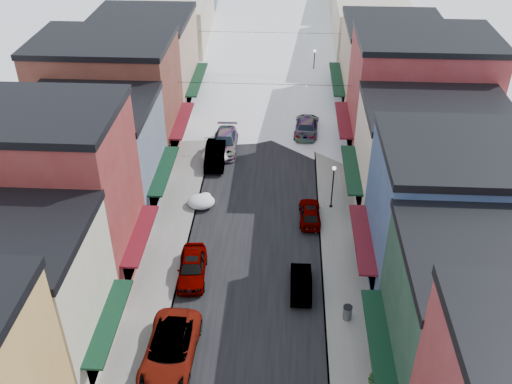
# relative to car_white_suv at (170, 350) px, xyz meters

# --- Properties ---
(road) EXTENTS (10.00, 160.00, 0.01)m
(road) POSITION_rel_car_white_suv_xyz_m (4.30, 47.44, -0.89)
(road) COLOR black
(road) RESTS_ON ground
(sidewalk_left) EXTENTS (3.20, 160.00, 0.15)m
(sidewalk_left) POSITION_rel_car_white_suv_xyz_m (-2.30, 47.44, -0.82)
(sidewalk_left) COLOR gray
(sidewalk_left) RESTS_ON ground
(sidewalk_right) EXTENTS (3.20, 160.00, 0.15)m
(sidewalk_right) POSITION_rel_car_white_suv_xyz_m (10.90, 47.44, -0.82)
(sidewalk_right) COLOR gray
(sidewalk_right) RESTS_ON ground
(curb_left) EXTENTS (0.10, 160.00, 0.15)m
(curb_left) POSITION_rel_car_white_suv_xyz_m (-0.75, 47.44, -0.82)
(curb_left) COLOR slate
(curb_left) RESTS_ON ground
(curb_right) EXTENTS (0.10, 160.00, 0.15)m
(curb_right) POSITION_rel_car_white_suv_xyz_m (9.35, 47.44, -0.82)
(curb_right) COLOR slate
(curb_right) RESTS_ON ground
(bldg_l_cream) EXTENTS (11.30, 8.20, 9.50)m
(bldg_l_cream) POSITION_rel_car_white_suv_xyz_m (-8.89, -0.06, 3.87)
(bldg_l_cream) COLOR beige
(bldg_l_cream) RESTS_ON ground
(bldg_l_brick_near) EXTENTS (12.30, 8.20, 12.50)m
(bldg_l_brick_near) POSITION_rel_car_white_suv_xyz_m (-9.39, 7.94, 5.37)
(bldg_l_brick_near) COLOR maroon
(bldg_l_brick_near) RESTS_ON ground
(bldg_l_grayblue) EXTENTS (11.30, 9.20, 9.00)m
(bldg_l_grayblue) POSITION_rel_car_white_suv_xyz_m (-8.89, 16.44, 3.62)
(bldg_l_grayblue) COLOR slate
(bldg_l_grayblue) RESTS_ON ground
(bldg_l_brick_far) EXTENTS (13.30, 9.20, 11.00)m
(bldg_l_brick_far) POSITION_rel_car_white_suv_xyz_m (-9.89, 25.44, 4.62)
(bldg_l_brick_far) COLOR brown
(bldg_l_brick_far) RESTS_ON ground
(bldg_l_tan) EXTENTS (11.30, 11.20, 10.00)m
(bldg_l_tan) POSITION_rel_car_white_suv_xyz_m (-8.89, 35.44, 4.12)
(bldg_l_tan) COLOR tan
(bldg_l_tan) RESTS_ON ground
(bldg_r_green) EXTENTS (11.30, 9.20, 9.50)m
(bldg_r_green) POSITION_rel_car_white_suv_xyz_m (17.49, -0.56, 3.87)
(bldg_r_green) COLOR #1B392A
(bldg_r_green) RESTS_ON ground
(bldg_r_blue) EXTENTS (11.30, 9.20, 10.50)m
(bldg_r_blue) POSITION_rel_car_white_suv_xyz_m (17.49, 8.44, 4.37)
(bldg_r_blue) COLOR #324971
(bldg_r_blue) RESTS_ON ground
(bldg_r_cream) EXTENTS (12.30, 9.20, 9.00)m
(bldg_r_cream) POSITION_rel_car_white_suv_xyz_m (17.99, 17.44, 3.62)
(bldg_r_cream) COLOR beige
(bldg_r_cream) RESTS_ON ground
(bldg_r_brick_far) EXTENTS (13.30, 9.20, 11.50)m
(bldg_r_brick_far) POSITION_rel_car_white_suv_xyz_m (18.49, 26.44, 4.87)
(bldg_r_brick_far) COLOR maroon
(bldg_r_brick_far) RESTS_ON ground
(bldg_r_tan) EXTENTS (11.30, 11.20, 9.50)m
(bldg_r_tan) POSITION_rel_car_white_suv_xyz_m (17.49, 36.44, 3.87)
(bldg_r_tan) COLOR tan
(bldg_r_tan) RESTS_ON ground
(overhead_cables) EXTENTS (16.40, 15.04, 0.04)m
(overhead_cables) POSITION_rel_car_white_suv_xyz_m (4.30, 34.94, 5.31)
(overhead_cables) COLOR black
(overhead_cables) RESTS_ON ground
(car_white_suv) EXTENTS (3.14, 6.49, 1.78)m
(car_white_suv) POSITION_rel_car_white_suv_xyz_m (0.00, 0.00, 0.00)
(car_white_suv) COLOR white
(car_white_suv) RESTS_ON ground
(car_silver_sedan) EXTENTS (2.25, 4.91, 1.63)m
(car_silver_sedan) POSITION_rel_car_white_suv_xyz_m (0.18, 7.50, -0.07)
(car_silver_sedan) COLOR #AAADB2
(car_silver_sedan) RESTS_ON ground
(car_dark_hatch) EXTENTS (2.00, 5.22, 1.70)m
(car_dark_hatch) POSITION_rel_car_white_suv_xyz_m (0.00, 23.29, -0.04)
(car_dark_hatch) COLOR black
(car_dark_hatch) RESTS_ON ground
(car_silver_wagon) EXTENTS (2.38, 5.75, 1.66)m
(car_silver_wagon) POSITION_rel_car_white_suv_xyz_m (0.65, 25.73, -0.06)
(car_silver_wagon) COLOR #AFB1B7
(car_silver_wagon) RESTS_ON ground
(car_green_sedan) EXTENTS (1.43, 4.10, 1.35)m
(car_green_sedan) POSITION_rel_car_white_suv_xyz_m (7.80, 6.51, -0.22)
(car_green_sedan) COLOR black
(car_green_sedan) RESTS_ON ground
(car_gray_suv) EXTENTS (1.72, 4.17, 1.41)m
(car_gray_suv) POSITION_rel_car_white_suv_xyz_m (8.60, 14.65, -0.18)
(car_gray_suv) COLOR #A1A3A9
(car_gray_suv) RESTS_ON ground
(car_black_sedan) EXTENTS (2.81, 5.95, 1.68)m
(car_black_sedan) POSITION_rel_car_white_suv_xyz_m (8.60, 29.66, -0.05)
(car_black_sedan) COLOR black
(car_black_sedan) RESTS_ON ground
(car_lane_silver) EXTENTS (2.22, 4.49, 1.47)m
(car_lane_silver) POSITION_rel_car_white_suv_xyz_m (3.32, 37.82, -0.15)
(car_lane_silver) COLOR gray
(car_lane_silver) RESTS_ON ground
(car_lane_white) EXTENTS (3.08, 6.27, 1.71)m
(car_lane_white) POSITION_rel_car_white_suv_xyz_m (6.23, 62.05, -0.03)
(car_lane_white) COLOR silver
(car_lane_white) RESTS_ON ground
(trash_can) EXTENTS (0.60, 0.60, 1.02)m
(trash_can) POSITION_rel_car_white_suv_xyz_m (10.74, 3.89, -0.22)
(trash_can) COLOR #5A5C5F
(trash_can) RESTS_ON sidewalk_right
(streetlamp_near) EXTENTS (0.32, 0.32, 3.88)m
(streetlamp_near) POSITION_rel_car_white_suv_xyz_m (10.39, 16.42, 1.71)
(streetlamp_near) COLOR black
(streetlamp_near) RESTS_ON sidewalk_right
(streetlamp_far) EXTENTS (0.34, 0.34, 4.15)m
(streetlamp_far) POSITION_rel_car_white_suv_xyz_m (9.63, 42.44, 1.87)
(streetlamp_far) COLOR black
(streetlamp_far) RESTS_ON sidewalk_right
(planter_far) EXTENTS (0.46, 0.46, 0.65)m
(planter_far) POSITION_rel_car_white_suv_xyz_m (11.72, -1.02, -0.42)
(planter_far) COLOR #31602C
(planter_far) RESTS_ON sidewalk_right
(snow_pile_mid) EXTENTS (2.29, 2.61, 0.97)m
(snow_pile_mid) POSITION_rel_car_white_suv_xyz_m (-0.35, 16.16, -0.43)
(snow_pile_mid) COLOR white
(snow_pile_mid) RESTS_ON ground
(snow_pile_far) EXTENTS (2.66, 2.84, 1.12)m
(snow_pile_far) POSITION_rel_car_white_suv_xyz_m (0.02, 23.65, -0.35)
(snow_pile_far) COLOR white
(snow_pile_far) RESTS_ON ground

